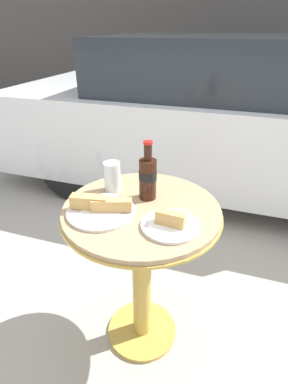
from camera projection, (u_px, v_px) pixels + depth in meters
The scene contains 7 objects.
ground_plane at pixel (142, 331), 1.51m from camera, with size 30.00×30.00×0.00m, color #A8A093.
bistro_table at pixel (142, 247), 1.25m from camera, with size 0.62×0.62×0.73m.
cola_bottle_left at pixel (148, 177), 1.17m from camera, with size 0.07×0.07×0.24m.
drinking_glass at pixel (112, 178), 1.24m from camera, with size 0.07×0.07×0.13m.
lunch_plate_near at pixel (101, 208), 1.11m from camera, with size 0.25×0.25×0.07m.
lunch_plate_far at pixel (170, 223), 1.03m from camera, with size 0.21×0.21×0.06m.
parked_car at pixel (235, 117), 2.74m from camera, with size 4.03×1.84×1.28m.
Camera 1 is at (0.32, -0.92, 1.34)m, focal length 28.00 mm.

